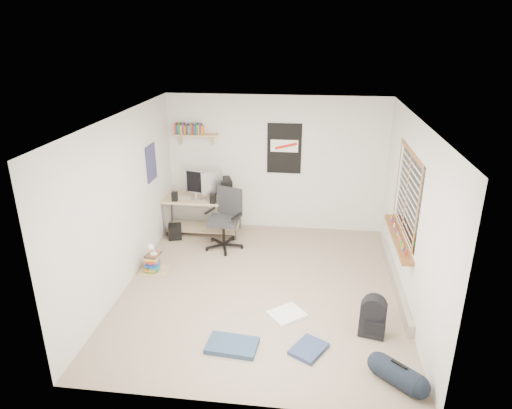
# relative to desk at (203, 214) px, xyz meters

# --- Properties ---
(floor) EXTENTS (4.00, 4.50, 0.01)m
(floor) POSITION_rel_desk_xyz_m (1.31, -1.82, -0.37)
(floor) COLOR gray
(floor) RESTS_ON ground
(ceiling) EXTENTS (4.00, 4.50, 0.01)m
(ceiling) POSITION_rel_desk_xyz_m (1.31, -1.82, 2.14)
(ceiling) COLOR white
(ceiling) RESTS_ON ground
(back_wall) EXTENTS (4.00, 0.01, 2.50)m
(back_wall) POSITION_rel_desk_xyz_m (1.31, 0.44, 0.89)
(back_wall) COLOR silver
(back_wall) RESTS_ON ground
(left_wall) EXTENTS (0.01, 4.50, 2.50)m
(left_wall) POSITION_rel_desk_xyz_m (-0.70, -1.82, 0.89)
(left_wall) COLOR silver
(left_wall) RESTS_ON ground
(right_wall) EXTENTS (0.01, 4.50, 2.50)m
(right_wall) POSITION_rel_desk_xyz_m (3.31, -1.82, 0.89)
(right_wall) COLOR silver
(right_wall) RESTS_ON ground
(desk) EXTENTS (1.57, 1.04, 0.66)m
(desk) POSITION_rel_desk_xyz_m (0.00, 0.00, 0.00)
(desk) COLOR #C9B88B
(desk) RESTS_ON floor
(monitor_left) EXTENTS (0.41, 0.20, 0.43)m
(monitor_left) POSITION_rel_desk_xyz_m (-0.08, -0.10, 0.51)
(monitor_left) COLOR #9B9B9F
(monitor_left) RESTS_ON desk
(monitor_right) EXTENTS (0.39, 0.25, 0.42)m
(monitor_right) POSITION_rel_desk_xyz_m (0.23, -0.15, 0.51)
(monitor_right) COLOR #9D9CA1
(monitor_right) RESTS_ON desk
(pc_tower) EXTENTS (0.30, 0.43, 0.41)m
(pc_tower) POSITION_rel_desk_xyz_m (0.45, -0.00, 0.50)
(pc_tower) COLOR black
(pc_tower) RESTS_ON desk
(keyboard) EXTENTS (0.45, 0.24, 0.02)m
(keyboard) POSITION_rel_desk_xyz_m (0.12, 0.06, 0.31)
(keyboard) COLOR black
(keyboard) RESTS_ON desk
(speaker_left) EXTENTS (0.10, 0.10, 0.20)m
(speaker_left) POSITION_rel_desk_xyz_m (-0.44, -0.22, 0.39)
(speaker_left) COLOR black
(speaker_left) RESTS_ON desk
(speaker_right) EXTENTS (0.11, 0.11, 0.20)m
(speaker_right) POSITION_rel_desk_xyz_m (0.26, -0.26, 0.39)
(speaker_right) COLOR black
(speaker_right) RESTS_ON desk
(office_chair) EXTENTS (0.88, 0.88, 1.05)m
(office_chair) POSITION_rel_desk_xyz_m (0.50, -0.57, 0.12)
(office_chair) COLOR #262629
(office_chair) RESTS_ON floor
(wall_shelf) EXTENTS (0.80, 0.22, 0.24)m
(wall_shelf) POSITION_rel_desk_xyz_m (-0.14, 0.32, 1.42)
(wall_shelf) COLOR tan
(wall_shelf) RESTS_ON back_wall
(poster_back_wall) EXTENTS (0.62, 0.03, 0.92)m
(poster_back_wall) POSITION_rel_desk_xyz_m (1.46, 0.41, 1.19)
(poster_back_wall) COLOR black
(poster_back_wall) RESTS_ON back_wall
(poster_left_wall) EXTENTS (0.02, 0.42, 0.60)m
(poster_left_wall) POSITION_rel_desk_xyz_m (-0.68, -0.62, 1.14)
(poster_left_wall) COLOR navy
(poster_left_wall) RESTS_ON left_wall
(window) EXTENTS (0.10, 1.50, 1.26)m
(window) POSITION_rel_desk_xyz_m (3.26, -1.52, 1.08)
(window) COLOR brown
(window) RESTS_ON right_wall
(baseboard_heater) EXTENTS (0.08, 2.50, 0.18)m
(baseboard_heater) POSITION_rel_desk_xyz_m (3.26, -1.52, -0.28)
(baseboard_heater) COLOR #B7B2A8
(baseboard_heater) RESTS_ON floor
(backpack) EXTENTS (0.36, 0.31, 0.42)m
(backpack) POSITION_rel_desk_xyz_m (2.79, -2.72, -0.16)
(backpack) COLOR black
(backpack) RESTS_ON floor
(duffel_bag) EXTENTS (0.35, 0.35, 0.49)m
(duffel_bag) POSITION_rel_desk_xyz_m (2.97, -3.57, -0.22)
(duffel_bag) COLOR black
(duffel_bag) RESTS_ON floor
(tshirt) EXTENTS (0.57, 0.56, 0.04)m
(tshirt) POSITION_rel_desk_xyz_m (1.71, -2.47, -0.34)
(tshirt) COLOR white
(tshirt) RESTS_ON floor
(jeans_a) EXTENTS (0.63, 0.43, 0.07)m
(jeans_a) POSITION_rel_desk_xyz_m (1.10, -3.20, -0.33)
(jeans_a) COLOR navy
(jeans_a) RESTS_ON floor
(jeans_b) EXTENTS (0.50, 0.54, 0.05)m
(jeans_b) POSITION_rel_desk_xyz_m (2.01, -3.15, -0.34)
(jeans_b) COLOR navy
(jeans_b) RESTS_ON floor
(book_stack) EXTENTS (0.45, 0.38, 0.30)m
(book_stack) POSITION_rel_desk_xyz_m (-0.44, -1.51, -0.21)
(book_stack) COLOR olive
(book_stack) RESTS_ON floor
(desk_lamp) EXTENTS (0.16, 0.21, 0.18)m
(desk_lamp) POSITION_rel_desk_xyz_m (-0.42, -1.53, 0.02)
(desk_lamp) COLOR silver
(desk_lamp) RESTS_ON book_stack
(subwoofer) EXTENTS (0.29, 0.29, 0.26)m
(subwoofer) POSITION_rel_desk_xyz_m (-0.44, -0.34, -0.22)
(subwoofer) COLOR black
(subwoofer) RESTS_ON floor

